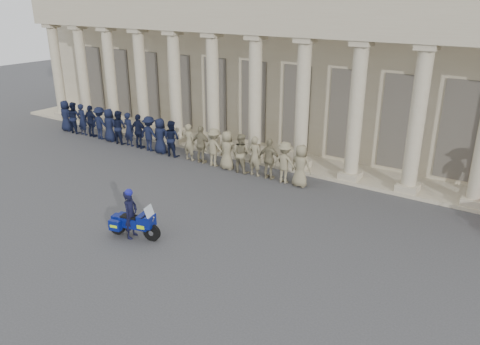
{
  "coord_description": "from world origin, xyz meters",
  "views": [
    {
      "loc": [
        10.83,
        -11.43,
        8.06
      ],
      "look_at": [
        1.41,
        2.62,
        1.6
      ],
      "focal_mm": 35.0,
      "sensor_mm": 36.0,
      "label": 1
    }
  ],
  "objects": [
    {
      "name": "rider",
      "position": [
        -0.53,
        -1.34,
        0.91
      ],
      "size": [
        0.56,
        0.72,
        1.85
      ],
      "rotation": [
        0.0,
        0.0,
        1.82
      ],
      "color": "black",
      "rests_on": "ground"
    },
    {
      "name": "motorcycle",
      "position": [
        -0.42,
        -1.31,
        0.57
      ],
      "size": [
        2.01,
        1.03,
        1.31
      ],
      "rotation": [
        0.0,
        0.0,
        0.24
      ],
      "color": "black",
      "rests_on": "ground"
    },
    {
      "name": "building",
      "position": [
        -0.0,
        14.74,
        4.52
      ],
      "size": [
        40.0,
        12.5,
        9.0
      ],
      "color": "tan",
      "rests_on": "ground"
    },
    {
      "name": "ground",
      "position": [
        0.0,
        0.0,
        0.0
      ],
      "size": [
        90.0,
        90.0,
        0.0
      ],
      "primitive_type": "plane",
      "color": "#3A3A3C",
      "rests_on": "ground"
    },
    {
      "name": "officer_rank",
      "position": [
        -5.85,
        6.19,
        0.96
      ],
      "size": [
        17.29,
        0.73,
        1.93
      ],
      "color": "black",
      "rests_on": "ground"
    }
  ]
}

